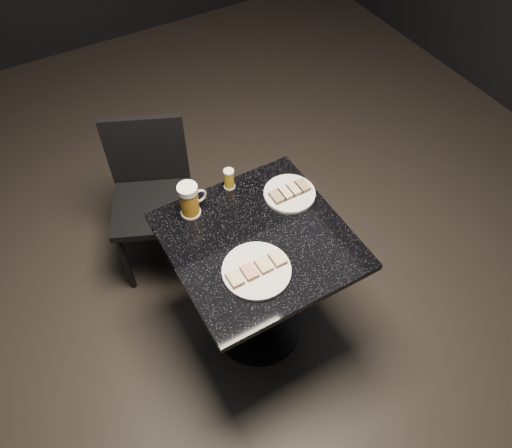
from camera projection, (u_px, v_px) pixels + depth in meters
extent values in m
plane|color=black|center=(258.00, 326.00, 2.58)|extent=(6.00, 6.00, 0.00)
cylinder|color=white|center=(257.00, 271.00, 1.89)|extent=(0.26, 0.26, 0.01)
cylinder|color=white|center=(290.00, 194.00, 2.14)|extent=(0.22, 0.22, 0.01)
cylinder|color=black|center=(258.00, 325.00, 2.57)|extent=(0.44, 0.44, 0.03)
cylinder|color=black|center=(258.00, 288.00, 2.29)|extent=(0.10, 0.10, 0.69)
cube|color=black|center=(258.00, 241.00, 2.01)|extent=(0.70, 0.70, 0.03)
cylinder|color=silver|center=(191.00, 212.00, 2.07)|extent=(0.08, 0.08, 0.01)
cylinder|color=orange|center=(189.00, 202.00, 2.02)|extent=(0.08, 0.08, 0.12)
cylinder|color=white|center=(187.00, 189.00, 1.97)|extent=(0.08, 0.08, 0.03)
torus|color=silver|center=(199.00, 196.00, 2.04)|extent=(0.07, 0.01, 0.07)
cylinder|color=silver|center=(230.00, 186.00, 2.17)|extent=(0.05, 0.05, 0.01)
cylinder|color=gold|center=(229.00, 179.00, 2.14)|extent=(0.04, 0.04, 0.08)
cylinder|color=silver|center=(229.00, 172.00, 2.10)|extent=(0.05, 0.05, 0.01)
cube|color=black|center=(152.00, 207.00, 2.50)|extent=(0.52, 0.52, 0.04)
cylinder|color=black|center=(126.00, 263.00, 2.56)|extent=(0.03, 0.03, 0.43)
cylinder|color=black|center=(191.00, 258.00, 2.59)|extent=(0.03, 0.03, 0.43)
cylinder|color=black|center=(130.00, 214.00, 2.77)|extent=(0.03, 0.03, 0.43)
cylinder|color=black|center=(190.00, 210.00, 2.79)|extent=(0.03, 0.03, 0.43)
cube|color=black|center=(146.00, 150.00, 2.44)|extent=(0.37, 0.18, 0.39)
cube|color=#4C3521|center=(235.00, 279.00, 1.85)|extent=(0.05, 0.07, 0.01)
cube|color=beige|center=(235.00, 278.00, 1.84)|extent=(0.05, 0.07, 0.01)
cube|color=#4C3521|center=(249.00, 272.00, 1.87)|extent=(0.05, 0.07, 0.01)
cube|color=tan|center=(249.00, 271.00, 1.86)|extent=(0.05, 0.07, 0.01)
cube|color=#4C3521|center=(264.00, 265.00, 1.89)|extent=(0.05, 0.07, 0.01)
cube|color=beige|center=(264.00, 264.00, 1.88)|extent=(0.05, 0.07, 0.01)
cube|color=#4C3521|center=(278.00, 259.00, 1.91)|extent=(0.05, 0.07, 0.01)
cube|color=beige|center=(278.00, 257.00, 1.90)|extent=(0.05, 0.07, 0.01)
cube|color=#4C3521|center=(277.00, 197.00, 2.11)|extent=(0.05, 0.07, 0.01)
cube|color=#8C7251|center=(277.00, 196.00, 2.10)|extent=(0.05, 0.07, 0.01)
cube|color=#4C3521|center=(286.00, 193.00, 2.12)|extent=(0.05, 0.07, 0.01)
cube|color=beige|center=(286.00, 192.00, 2.11)|extent=(0.05, 0.07, 0.01)
cube|color=#4C3521|center=(294.00, 190.00, 2.13)|extent=(0.05, 0.07, 0.01)
cube|color=beige|center=(294.00, 188.00, 2.13)|extent=(0.05, 0.07, 0.01)
cube|color=#4C3521|center=(302.00, 186.00, 2.15)|extent=(0.05, 0.07, 0.01)
cube|color=#8C7251|center=(302.00, 185.00, 2.14)|extent=(0.05, 0.07, 0.01)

